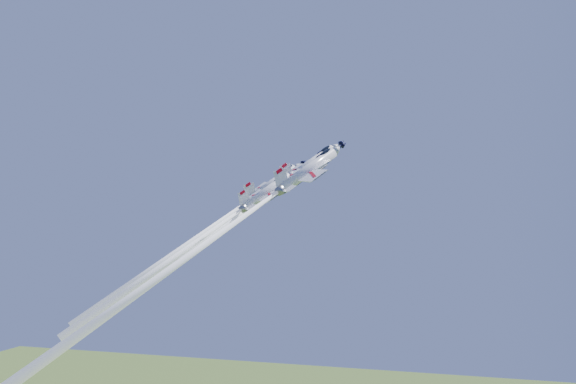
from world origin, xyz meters
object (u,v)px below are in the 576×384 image
(jet_right, at_px, (200,248))
(jet_slot, at_px, (198,241))
(jet_lead, at_px, (238,217))
(jet_left, at_px, (206,232))

(jet_right, distance_m, jet_slot, 4.98)
(jet_lead, xyz_separation_m, jet_left, (-8.05, 4.36, -2.74))
(jet_left, relative_size, jet_right, 0.77)
(jet_left, bearing_deg, jet_right, -27.11)
(jet_right, bearing_deg, jet_lead, 121.07)
(jet_left, distance_m, jet_slot, 11.85)
(jet_left, xyz_separation_m, jet_right, (5.83, -15.52, -2.33))
(jet_right, bearing_deg, jet_left, 152.89)
(jet_lead, distance_m, jet_left, 9.55)
(jet_lead, relative_size, jet_left, 1.04)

